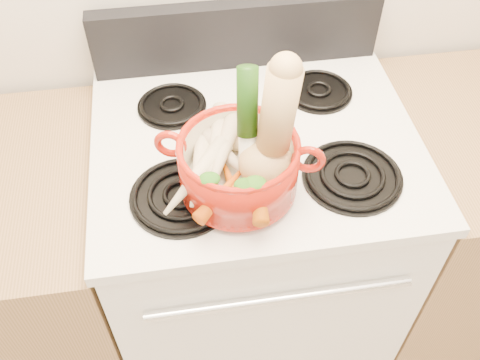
{
  "coord_description": "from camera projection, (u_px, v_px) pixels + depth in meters",
  "views": [
    {
      "loc": [
        -0.18,
        0.49,
        1.84
      ],
      "look_at": [
        -0.07,
        1.22,
        1.01
      ],
      "focal_mm": 40.0,
      "sensor_mm": 36.0,
      "label": 1
    }
  ],
  "objects": [
    {
      "name": "parsnip_3",
      "position": [
        195.0,
        176.0,
        1.08
      ],
      "size": [
        0.17,
        0.18,
        0.06
      ],
      "primitive_type": "cone",
      "rotation": [
        1.66,
        0.0,
        -0.74
      ],
      "color": "beige",
      "rests_on": "dutch_oven"
    },
    {
      "name": "burner_front_right",
      "position": [
        352.0,
        175.0,
        1.18
      ],
      "size": [
        0.22,
        0.22,
        0.02
      ],
      "primitive_type": "cylinder",
      "color": "black",
      "rests_on": "cooktop"
    },
    {
      "name": "carrot_2",
      "position": [
        259.0,
        187.0,
        1.08
      ],
      "size": [
        0.06,
        0.18,
        0.05
      ],
      "primitive_type": "cone",
      "rotation": [
        1.66,
        0.0,
        -0.13
      ],
      "color": "#CB630A",
      "rests_on": "dutch_oven"
    },
    {
      "name": "parsnip_2",
      "position": [
        229.0,
        156.0,
        1.13
      ],
      "size": [
        0.14,
        0.19,
        0.06
      ],
      "primitive_type": "cone",
      "rotation": [
        1.66,
        0.0,
        0.57
      ],
      "color": "beige",
      "rests_on": "dutch_oven"
    },
    {
      "name": "ginger",
      "position": [
        242.0,
        140.0,
        1.18
      ],
      "size": [
        0.09,
        0.08,
        0.04
      ],
      "primitive_type": "ellipsoid",
      "rotation": [
        0.0,
        0.0,
        0.34
      ],
      "color": "tan",
      "rests_on": "dutch_oven"
    },
    {
      "name": "cooktop",
      "position": [
        256.0,
        142.0,
        1.29
      ],
      "size": [
        0.78,
        0.67,
        0.03
      ],
      "primitive_type": "cube",
      "color": "white",
      "rests_on": "stove_body"
    },
    {
      "name": "burner_front_left",
      "position": [
        181.0,
        195.0,
        1.15
      ],
      "size": [
        0.22,
        0.22,
        0.02
      ],
      "primitive_type": "cylinder",
      "color": "black",
      "rests_on": "cooktop"
    },
    {
      "name": "stove_body",
      "position": [
        252.0,
        253.0,
        1.64
      ],
      "size": [
        0.76,
        0.65,
        0.92
      ],
      "primitive_type": "cube",
      "color": "white",
      "rests_on": "floor"
    },
    {
      "name": "burner_back_left",
      "position": [
        172.0,
        105.0,
        1.34
      ],
      "size": [
        0.17,
        0.17,
        0.02
      ],
      "primitive_type": "cylinder",
      "color": "black",
      "rests_on": "cooktop"
    },
    {
      "name": "squash",
      "position": [
        283.0,
        128.0,
        1.03
      ],
      "size": [
        0.14,
        0.12,
        0.29
      ],
      "primitive_type": null,
      "rotation": [
        0.0,
        0.08,
        0.02
      ],
      "color": "tan",
      "rests_on": "dutch_oven"
    },
    {
      "name": "parsnip_0",
      "position": [
        206.0,
        169.0,
        1.11
      ],
      "size": [
        0.06,
        0.22,
        0.06
      ],
      "primitive_type": "cone",
      "rotation": [
        1.66,
        0.0,
        -0.08
      ],
      "color": "beige",
      "rests_on": "dutch_oven"
    },
    {
      "name": "parsnip_1",
      "position": [
        199.0,
        162.0,
        1.12
      ],
      "size": [
        0.1,
        0.22,
        0.06
      ],
      "primitive_type": "cone",
      "rotation": [
        1.66,
        0.0,
        -0.25
      ],
      "color": "beige",
      "rests_on": "dutch_oven"
    },
    {
      "name": "dutch_oven",
      "position": [
        239.0,
        166.0,
        1.11
      ],
      "size": [
        0.31,
        0.31,
        0.12
      ],
      "primitive_type": "cylinder",
      "rotation": [
        0.0,
        0.0,
        -0.31
      ],
      "color": "#9D170A",
      "rests_on": "burner_front_left"
    },
    {
      "name": "oven_handle",
      "position": [
        280.0,
        299.0,
        1.18
      ],
      "size": [
        0.6,
        0.02,
        0.02
      ],
      "primitive_type": "cylinder",
      "rotation": [
        0.0,
        1.57,
        0.0
      ],
      "color": "silver",
      "rests_on": "stove_body"
    },
    {
      "name": "pot_handle_left",
      "position": [
        170.0,
        144.0,
        1.09
      ],
      "size": [
        0.07,
        0.04,
        0.07
      ],
      "primitive_type": "torus",
      "rotation": [
        1.57,
        0.0,
        -0.31
      ],
      "color": "#9D170A",
      "rests_on": "dutch_oven"
    },
    {
      "name": "control_backsplash",
      "position": [
        237.0,
        35.0,
        1.41
      ],
      "size": [
        0.76,
        0.05,
        0.18
      ],
      "primitive_type": "cube",
      "color": "black",
      "rests_on": "cooktop"
    },
    {
      "name": "leek",
      "position": [
        248.0,
        127.0,
        1.04
      ],
      "size": [
        0.05,
        0.1,
        0.27
      ],
      "primitive_type": "cylinder",
      "rotation": [
        -0.19,
        0.0,
        -0.14
      ],
      "color": "white",
      "rests_on": "dutch_oven"
    },
    {
      "name": "carrot_0",
      "position": [
        233.0,
        189.0,
        1.09
      ],
      "size": [
        0.05,
        0.16,
        0.04
      ],
      "primitive_type": "cone",
      "rotation": [
        1.66,
        0.0,
        0.16
      ],
      "color": "#BD5009",
      "rests_on": "dutch_oven"
    },
    {
      "name": "parsnip_4",
      "position": [
        215.0,
        147.0,
        1.12
      ],
      "size": [
        0.1,
        0.23,
        0.06
      ],
      "primitive_type": "cone",
      "rotation": [
        1.66,
        0.0,
        -0.27
      ],
      "color": "beige",
      "rests_on": "dutch_oven"
    },
    {
      "name": "pot_handle_right",
      "position": [
        308.0,
        159.0,
        1.06
      ],
      "size": [
        0.07,
        0.04,
        0.07
      ],
      "primitive_type": "torus",
      "rotation": [
        1.57,
        0.0,
        -0.31
      ],
      "color": "#9D170A",
      "rests_on": "dutch_oven"
    },
    {
      "name": "burner_back_right",
      "position": [
        319.0,
        90.0,
        1.38
      ],
      "size": [
        0.17,
        0.17,
        0.02
      ],
      "primitive_type": "cylinder",
      "color": "black",
      "rests_on": "cooktop"
    },
    {
      "name": "carrot_1",
      "position": [
        221.0,
        195.0,
        1.07
      ],
      "size": [
        0.13,
        0.13,
        0.04
      ],
      "primitive_type": "cone",
      "rotation": [
        1.66,
        0.0,
        -0.75
      ],
      "color": "#C75509",
      "rests_on": "dutch_oven"
    },
    {
      "name": "parsnip_5",
      "position": [
        221.0,
        154.0,
        1.1
      ],
      "size": [
        0.13,
        0.24,
        0.07
      ],
      "primitive_type": "cone",
      "rotation": [
        1.66,
        0.0,
        -0.4
      ],
      "color": "beige",
      "rests_on": "dutch_oven"
    }
  ]
}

